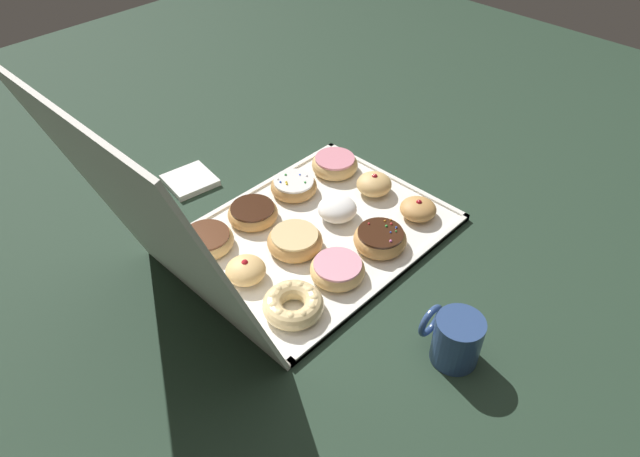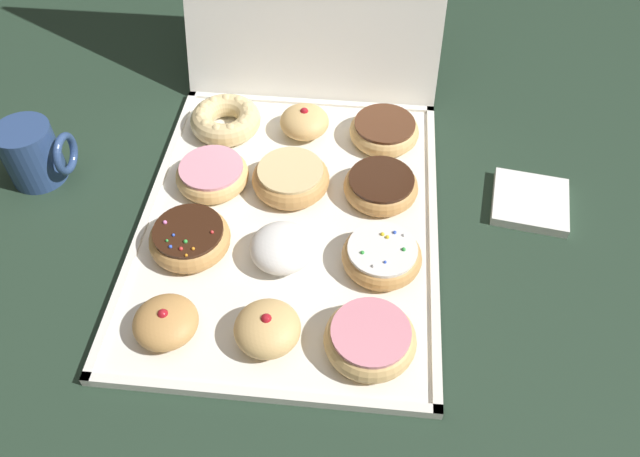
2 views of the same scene
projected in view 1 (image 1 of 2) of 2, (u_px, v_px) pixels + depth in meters
ground_plane at (315, 235)px, 1.28m from camera, size 3.00×3.00×0.00m
donut_box at (315, 233)px, 1.27m from camera, size 0.43×0.57×0.01m
box_lid_open at (152, 229)px, 0.91m from camera, size 0.43×0.17×0.50m
jelly_filled_donut_0 at (418, 209)px, 1.30m from camera, size 0.08×0.08×0.05m
jelly_filled_donut_1 at (373, 183)px, 1.37m from camera, size 0.08×0.08×0.05m
pink_frosted_donut_2 at (335, 164)px, 1.43m from camera, size 0.12×0.12×0.04m
sprinkle_donut_3 at (380, 238)px, 1.22m from camera, size 0.11×0.11×0.04m
powdered_filled_donut_4 at (336, 208)px, 1.30m from camera, size 0.09×0.09×0.05m
sprinkle_donut_5 at (294, 186)px, 1.37m from camera, size 0.11×0.11×0.04m
pink_frosted_donut_6 at (337, 269)px, 1.16m from camera, size 0.11×0.11×0.04m
glazed_ring_donut_7 at (295, 241)px, 1.22m from camera, size 0.12×0.12×0.04m
chocolate_frosted_donut_8 at (253, 213)px, 1.29m from camera, size 0.11×0.11×0.03m
cruller_donut_9 at (293, 304)px, 1.08m from camera, size 0.12×0.12×0.04m
jelly_filled_donut_10 at (245, 269)px, 1.15m from camera, size 0.08×0.08×0.05m
chocolate_frosted_donut_11 at (207, 240)px, 1.22m from camera, size 0.11×0.11×0.04m
coffee_mug at (455, 338)px, 1.00m from camera, size 0.11×0.09×0.10m
napkin_stack at (190, 180)px, 1.42m from camera, size 0.13×0.13×0.02m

